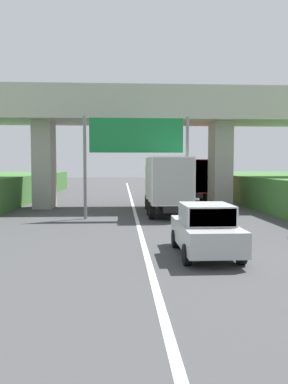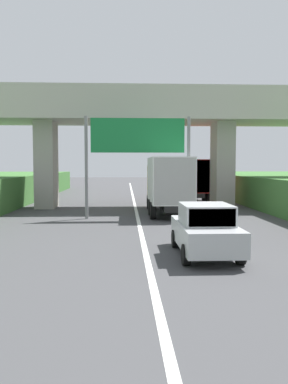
% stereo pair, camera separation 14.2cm
% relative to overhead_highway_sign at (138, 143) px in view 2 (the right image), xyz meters
% --- Properties ---
extents(lane_centre_stripe, '(0.20, 87.35, 0.01)m').
position_rel_overhead_highway_sign_xyz_m(lane_centre_stripe, '(0.00, -0.08, -4.23)').
color(lane_centre_stripe, white).
rests_on(lane_centre_stripe, ground).
extents(overpass_bridge, '(40.00, 4.80, 8.19)m').
position_rel_overhead_highway_sign_xyz_m(overpass_bridge, '(0.00, 5.84, 1.99)').
color(overpass_bridge, '#ADA89E').
rests_on(overpass_bridge, ground).
extents(overhead_highway_sign, '(5.88, 0.18, 5.69)m').
position_rel_overhead_highway_sign_xyz_m(overhead_highway_sign, '(0.00, 0.00, 0.00)').
color(overhead_highway_sign, slate).
rests_on(overhead_highway_sign, ground).
extents(truck_yellow, '(2.44, 7.30, 3.44)m').
position_rel_overhead_highway_sign_xyz_m(truck_yellow, '(1.89, 1.90, -2.30)').
color(truck_yellow, black).
rests_on(truck_yellow, ground).
extents(truck_red, '(2.44, 7.30, 3.44)m').
position_rel_overhead_highway_sign_xyz_m(truck_red, '(4.85, 11.25, -2.30)').
color(truck_red, black).
rests_on(truck_red, ground).
extents(car_silver, '(1.86, 4.10, 1.72)m').
position_rel_overhead_highway_sign_xyz_m(car_silver, '(1.94, -9.14, -3.38)').
color(car_silver, '#B2B5B7').
rests_on(car_silver, ground).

